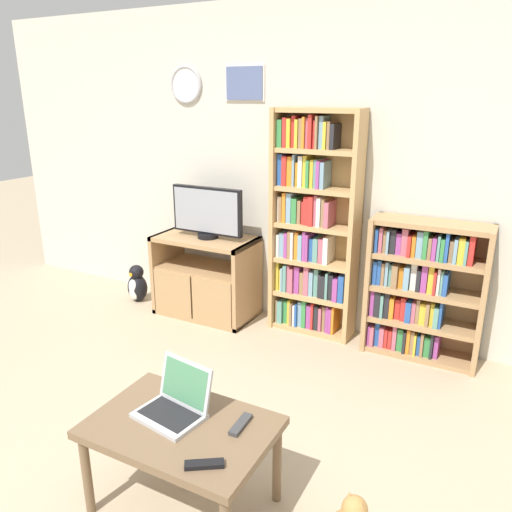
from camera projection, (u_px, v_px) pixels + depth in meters
wall_back at (319, 172)px, 3.97m from camera, size 6.69×0.09×2.60m
tv_stand at (205, 276)px, 4.41m from camera, size 0.87×0.49×0.72m
television at (207, 213)px, 4.22m from camera, size 0.66×0.18×0.44m
bookshelf_tall at (312, 230)px, 3.97m from camera, size 0.69×0.25×1.80m
bookshelf_short at (419, 289)px, 3.68m from camera, size 0.83×0.30×1.04m
coffee_table at (181, 434)px, 2.29m from camera, size 0.83×0.56×0.46m
laptop at (176, 402)px, 2.33m from camera, size 0.34×0.30×0.24m
remote_near_laptop at (241, 424)px, 2.25m from camera, size 0.05×0.16×0.02m
remote_far_from_laptop at (204, 464)px, 2.01m from camera, size 0.16×0.12×0.02m
penguin_figurine at (137, 285)px, 4.75m from camera, size 0.19×0.17×0.36m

